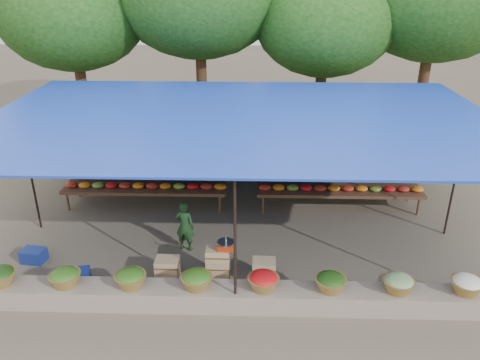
{
  "coord_description": "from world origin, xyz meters",
  "views": [
    {
      "loc": [
        0.29,
        -9.65,
        5.65
      ],
      "look_at": [
        -0.01,
        0.2,
        1.22
      ],
      "focal_mm": 35.0,
      "sensor_mm": 36.0,
      "label": 1
    }
  ],
  "objects_px": {
    "weighing_scale": "(226,245)",
    "blue_crate_back": "(34,255)",
    "crate_counter": "(217,268)",
    "vendor_seated": "(185,226)",
    "blue_crate_front": "(77,277)"
  },
  "relations": [
    {
      "from": "weighing_scale",
      "to": "blue_crate_back",
      "type": "relative_size",
      "value": 0.75
    },
    {
      "from": "crate_counter",
      "to": "vendor_seated",
      "type": "height_order",
      "value": "vendor_seated"
    },
    {
      "from": "crate_counter",
      "to": "blue_crate_front",
      "type": "xyz_separation_m",
      "value": [
        -2.74,
        -0.16,
        -0.16
      ]
    },
    {
      "from": "vendor_seated",
      "to": "blue_crate_front",
      "type": "distance_m",
      "value": 2.41
    },
    {
      "from": "crate_counter",
      "to": "weighing_scale",
      "type": "bearing_deg",
      "value": 0.0
    },
    {
      "from": "crate_counter",
      "to": "vendor_seated",
      "type": "relative_size",
      "value": 2.03
    },
    {
      "from": "blue_crate_front",
      "to": "blue_crate_back",
      "type": "relative_size",
      "value": 1.04
    },
    {
      "from": "crate_counter",
      "to": "blue_crate_front",
      "type": "distance_m",
      "value": 2.75
    },
    {
      "from": "crate_counter",
      "to": "vendor_seated",
      "type": "bearing_deg",
      "value": 123.53
    },
    {
      "from": "crate_counter",
      "to": "weighing_scale",
      "type": "height_order",
      "value": "weighing_scale"
    },
    {
      "from": "weighing_scale",
      "to": "blue_crate_back",
      "type": "xyz_separation_m",
      "value": [
        -4.12,
        0.59,
        -0.71
      ]
    },
    {
      "from": "crate_counter",
      "to": "blue_crate_back",
      "type": "xyz_separation_m",
      "value": [
        -3.93,
        0.59,
        -0.17
      ]
    },
    {
      "from": "vendor_seated",
      "to": "blue_crate_back",
      "type": "relative_size",
      "value": 2.44
    },
    {
      "from": "crate_counter",
      "to": "blue_crate_front",
      "type": "height_order",
      "value": "crate_counter"
    },
    {
      "from": "weighing_scale",
      "to": "blue_crate_front",
      "type": "distance_m",
      "value": 3.02
    }
  ]
}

